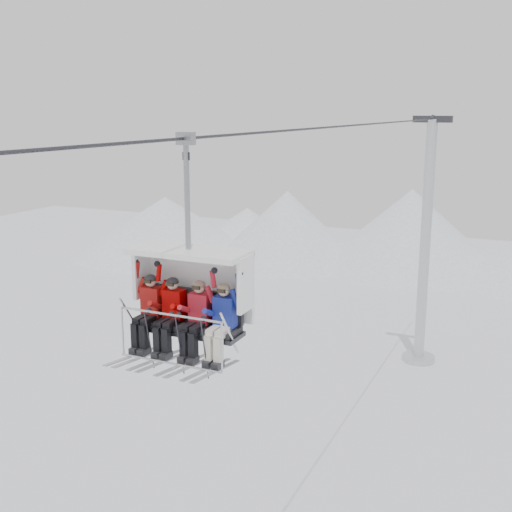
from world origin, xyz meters
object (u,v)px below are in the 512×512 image
at_px(lift_tower_right, 424,261).
at_px(chairlift_carrier, 193,286).
at_px(skier_center_right, 197,317).
at_px(skier_far_left, 149,310).
at_px(skier_center_left, 171,313).
at_px(skier_far_right, 222,321).

relative_size(lift_tower_right, chairlift_carrier, 3.38).
bearing_deg(skier_center_right, skier_far_left, 180.00).
bearing_deg(skier_center_right, chairlift_carrier, 130.18).
height_order(lift_tower_right, chairlift_carrier, lift_tower_right).
bearing_deg(chairlift_carrier, skier_center_right, -49.82).
height_order(skier_center_left, skier_far_right, same).
xyz_separation_m(lift_tower_right, skier_center_right, (0.26, -25.10, 4.40)).
relative_size(chairlift_carrier, skier_far_left, 2.36).
height_order(chairlift_carrier, skier_center_left, chairlift_carrier).
relative_size(lift_tower_right, skier_center_left, 7.99).
xyz_separation_m(lift_tower_right, skier_center_left, (-0.29, -25.10, 4.40)).
bearing_deg(skier_far_left, skier_far_right, 0.00).
height_order(chairlift_carrier, skier_far_right, chairlift_carrier).
height_order(skier_center_left, skier_center_right, same).
bearing_deg(lift_tower_right, skier_center_right, -89.41).
xyz_separation_m(skier_far_left, skier_center_right, (1.02, 0.00, 0.00)).
height_order(chairlift_carrier, skier_center_right, chairlift_carrier).
bearing_deg(chairlift_carrier, lift_tower_right, 90.00).
xyz_separation_m(chairlift_carrier, skier_center_right, (0.26, -0.30, -0.46)).
bearing_deg(chairlift_carrier, skier_center_left, -133.49).
xyz_separation_m(skier_center_left, skier_far_right, (1.04, 0.00, 0.00)).
xyz_separation_m(lift_tower_right, skier_far_right, (0.75, -25.10, 4.40)).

